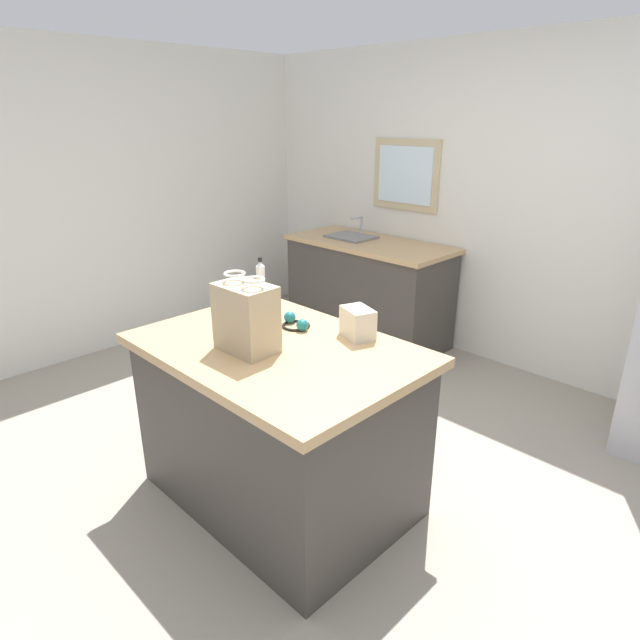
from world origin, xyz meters
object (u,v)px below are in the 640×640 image
at_px(kitchen_island, 279,424).
at_px(shopping_bag, 246,318).
at_px(small_box, 358,323).
at_px(bottle, 261,280).
at_px(ear_defenders, 296,323).

relative_size(kitchen_island, shopping_bag, 3.77).
bearing_deg(shopping_bag, small_box, 61.20).
relative_size(small_box, bottle, 0.67).
bearing_deg(bottle, small_box, -3.54).
height_order(kitchen_island, ear_defenders, ear_defenders).
distance_m(kitchen_island, small_box, 0.66).
height_order(kitchen_island, small_box, small_box).
bearing_deg(small_box, ear_defenders, -159.44).
distance_m(kitchen_island, ear_defenders, 0.53).
height_order(shopping_bag, small_box, shopping_bag).
xyz_separation_m(kitchen_island, ear_defenders, (-0.11, 0.23, 0.47)).
bearing_deg(shopping_bag, bottle, 135.66).
height_order(shopping_bag, bottle, shopping_bag).
bearing_deg(bottle, shopping_bag, -44.34).
distance_m(kitchen_island, bottle, 0.92).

